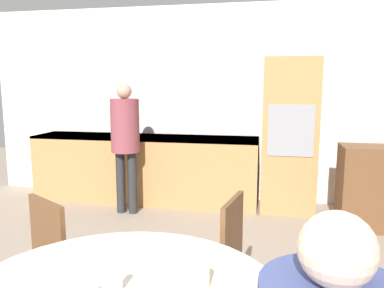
{
  "coord_description": "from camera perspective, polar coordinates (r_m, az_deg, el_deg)",
  "views": [
    {
      "loc": [
        0.56,
        -0.19,
        1.55
      ],
      "look_at": [
        0.01,
        2.63,
        1.1
      ],
      "focal_mm": 35.0,
      "sensor_mm": 36.0,
      "label": 1
    }
  ],
  "objects": [
    {
      "name": "salt_shaker",
      "position": [
        1.59,
        -11.15,
        -19.68
      ],
      "size": [
        0.03,
        0.03,
        0.09
      ],
      "color": "white",
      "rests_on": "dining_table"
    },
    {
      "name": "wall_back",
      "position": [
        5.08,
        4.73,
        6.08
      ],
      "size": [
        6.69,
        0.05,
        2.6
      ],
      "color": "silver",
      "rests_on": "ground_plane"
    },
    {
      "name": "cup",
      "position": [
        1.6,
        1.35,
        -19.38
      ],
      "size": [
        0.07,
        0.07,
        0.09
      ],
      "color": "beige",
      "rests_on": "dining_table"
    },
    {
      "name": "person_standing",
      "position": [
        4.54,
        -10.14,
        1.48
      ],
      "size": [
        0.34,
        0.34,
        1.57
      ],
      "color": "#262628",
      "rests_on": "ground_plane"
    },
    {
      "name": "chair_far_left",
      "position": [
        2.43,
        -23.06,
        -17.14
      ],
      "size": [
        0.55,
        0.55,
        0.9
      ],
      "rotation": [
        0.0,
        0.0,
        5.73
      ],
      "color": "brown",
      "rests_on": "ground_plane"
    },
    {
      "name": "oven_unit",
      "position": [
        4.76,
        14.56,
        1.27
      ],
      "size": [
        0.65,
        0.59,
        1.88
      ],
      "color": "#AD7A47",
      "rests_on": "ground_plane"
    },
    {
      "name": "kitchen_counter",
      "position": [
        5.07,
        -7.16,
        -3.6
      ],
      "size": [
        2.99,
        0.6,
        0.88
      ],
      "color": "#AD7A47",
      "rests_on": "ground_plane"
    },
    {
      "name": "chair_far_right",
      "position": [
        2.38,
        3.71,
        -17.04
      ],
      "size": [
        0.47,
        0.47,
        0.9
      ],
      "rotation": [
        0.0,
        0.0,
        4.52
      ],
      "color": "brown",
      "rests_on": "ground_plane"
    }
  ]
}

